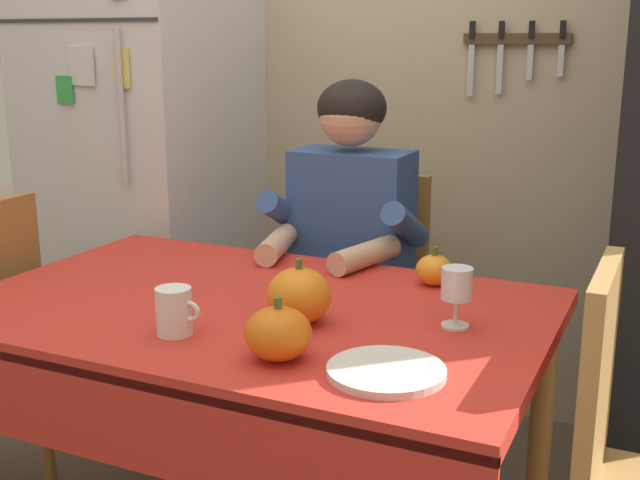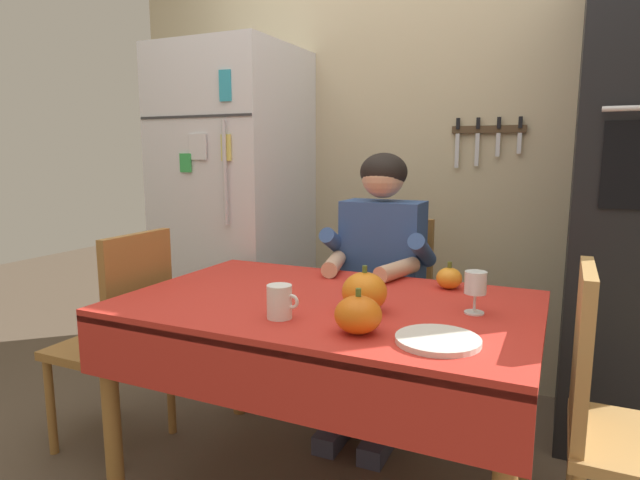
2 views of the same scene
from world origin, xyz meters
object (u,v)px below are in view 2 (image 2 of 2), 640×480
(refrigerator, at_px, (235,215))
(wine_glass, at_px, (475,285))
(pumpkin_large, at_px, (449,278))
(pumpkin_medium, at_px, (364,292))
(chair_right_side, at_px, (617,415))
(serving_tray, at_px, (438,340))
(dining_table, at_px, (325,325))
(pumpkin_small, at_px, (358,315))
(chair_left_side, at_px, (122,332))
(seated_person, at_px, (378,268))
(coffee_mug, at_px, (280,302))
(chair_behind_person, at_px, (389,306))

(refrigerator, distance_m, wine_glass, 1.65)
(pumpkin_large, xyz_separation_m, pumpkin_medium, (-0.19, -0.40, 0.02))
(refrigerator, bearing_deg, chair_right_side, -25.17)
(refrigerator, height_order, serving_tray, refrigerator)
(refrigerator, relative_size, serving_tray, 7.85)
(refrigerator, height_order, dining_table, refrigerator)
(refrigerator, relative_size, chair_right_side, 1.94)
(pumpkin_medium, distance_m, pumpkin_small, 0.21)
(serving_tray, bearing_deg, pumpkin_large, 98.55)
(chair_left_side, relative_size, chair_right_side, 1.00)
(dining_table, xyz_separation_m, seated_person, (-0.01, 0.60, 0.08))
(coffee_mug, height_order, pumpkin_large, coffee_mug)
(wine_glass, bearing_deg, refrigerator, 150.55)
(chair_right_side, distance_m, wine_glass, 0.53)
(chair_right_side, relative_size, pumpkin_large, 9.07)
(wine_glass, bearing_deg, chair_behind_person, 124.78)
(coffee_mug, distance_m, wine_glass, 0.62)
(chair_behind_person, distance_m, pumpkin_medium, 0.91)
(seated_person, bearing_deg, wine_glass, -46.75)
(chair_left_side, bearing_deg, refrigerator, 93.04)
(chair_left_side, relative_size, coffee_mug, 8.80)
(refrigerator, distance_m, pumpkin_large, 1.41)
(seated_person, bearing_deg, serving_tray, -61.76)
(refrigerator, xyz_separation_m, pumpkin_medium, (1.11, -0.93, -0.10))
(chair_behind_person, distance_m, pumpkin_large, 0.63)
(refrigerator, bearing_deg, coffee_mug, -51.00)
(refrigerator, bearing_deg, pumpkin_small, -44.31)
(chair_left_side, xyz_separation_m, pumpkin_small, (1.12, -0.21, 0.28))
(pumpkin_medium, bearing_deg, chair_left_side, 179.53)
(refrigerator, height_order, wine_glass, refrigerator)
(chair_right_side, distance_m, pumpkin_large, 0.70)
(seated_person, xyz_separation_m, coffee_mug, (-0.04, -0.83, 0.06))
(chair_behind_person, distance_m, chair_left_side, 1.22)
(wine_glass, xyz_separation_m, pumpkin_medium, (-0.33, -0.12, -0.03))
(wine_glass, height_order, pumpkin_medium, pumpkin_medium)
(pumpkin_large, bearing_deg, chair_left_side, -162.45)
(seated_person, bearing_deg, refrigerator, 163.40)
(pumpkin_small, distance_m, serving_tray, 0.23)
(chair_left_side, relative_size, wine_glass, 6.80)
(chair_left_side, distance_m, pumpkin_large, 1.34)
(chair_behind_person, xyz_separation_m, pumpkin_medium, (0.17, -0.84, 0.29))
(refrigerator, height_order, pumpkin_small, refrigerator)
(chair_right_side, bearing_deg, serving_tray, -150.98)
(pumpkin_large, bearing_deg, pumpkin_medium, -115.18)
(dining_table, height_order, coffee_mug, coffee_mug)
(wine_glass, bearing_deg, pumpkin_small, -129.48)
(pumpkin_medium, relative_size, pumpkin_small, 1.11)
(seated_person, relative_size, wine_glass, 9.11)
(wine_glass, distance_m, pumpkin_small, 0.43)
(dining_table, height_order, chair_left_side, chair_left_side)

